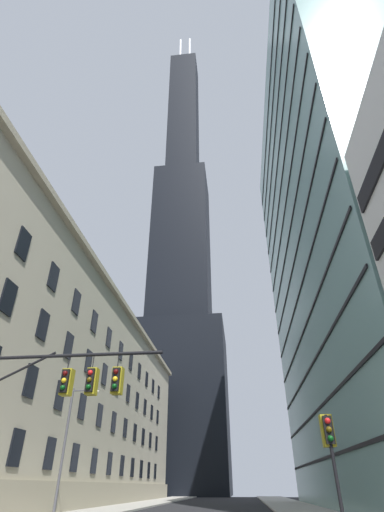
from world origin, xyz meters
The scene contains 6 objects.
station_building centered at (-19.03, 31.05, 11.54)m, with size 16.75×74.11×23.11m.
dark_skyscraper centered at (-11.86, 88.89, 56.42)m, with size 25.05×25.05×190.46m.
glass_office_midrise centered at (19.77, 27.82, 28.56)m, with size 17.64×45.25×57.13m.
traffic_signal_mast centered at (-3.58, 2.08, 4.94)m, with size 7.85×0.63×6.60m.
traffic_light_near_right centered at (6.69, 2.11, 3.27)m, with size 0.40×0.63×3.89m.
street_lamppost centered at (-8.26, 14.94, 4.81)m, with size 2.11×0.32×7.90m.
Camera 1 is at (3.65, -12.85, 1.83)m, focal length 26.45 mm.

